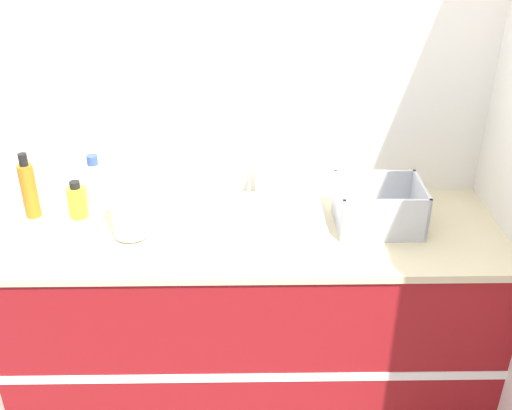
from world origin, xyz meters
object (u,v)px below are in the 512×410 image
at_px(dish_rack, 378,210).
at_px(bottle_yellow, 77,201).
at_px(paper_towel_roll, 128,203).
at_px(bottle_amber, 29,189).
at_px(sink, 262,217).
at_px(bottle_clear, 95,183).

distance_m(dish_rack, bottle_yellow, 1.18).
bearing_deg(bottle_yellow, paper_towel_roll, -33.14).
distance_m(paper_towel_roll, dish_rack, 0.95).
bearing_deg(bottle_yellow, bottle_amber, 177.83).
xyz_separation_m(sink, bottle_yellow, (-0.73, 0.05, 0.05)).
height_order(bottle_amber, bottle_yellow, bottle_amber).
xyz_separation_m(dish_rack, bottle_clear, (-1.13, 0.20, 0.03)).
distance_m(paper_towel_roll, bottle_clear, 0.32).
height_order(sink, bottle_clear, sink).
bearing_deg(sink, paper_towel_roll, -167.88).
relative_size(paper_towel_roll, bottle_clear, 1.27).
xyz_separation_m(sink, bottle_clear, (-0.68, 0.16, 0.08)).
relative_size(paper_towel_roll, dish_rack, 0.85).
distance_m(dish_rack, bottle_amber, 1.37).
bearing_deg(bottle_yellow, bottle_clear, 64.71).
bearing_deg(bottle_clear, bottle_amber, -156.64).
bearing_deg(paper_towel_roll, bottle_yellow, 146.86).
distance_m(sink, bottle_clear, 0.70).
height_order(dish_rack, bottle_amber, bottle_amber).
height_order(paper_towel_roll, bottle_yellow, paper_towel_roll).
relative_size(sink, dish_rack, 1.54).
xyz_separation_m(paper_towel_roll, dish_rack, (0.95, 0.06, -0.07)).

